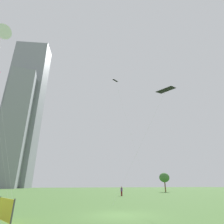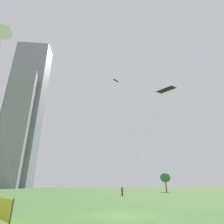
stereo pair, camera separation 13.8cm
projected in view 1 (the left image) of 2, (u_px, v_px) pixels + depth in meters
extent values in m
plane|color=#4C7538|center=(121.00, 215.00, 12.62)|extent=(280.00, 280.00, 0.00)
cylinder|color=maroon|center=(121.00, 194.00, 34.05)|extent=(0.15, 0.15, 0.80)
cylinder|color=maroon|center=(122.00, 194.00, 34.10)|extent=(0.15, 0.15, 0.80)
cylinder|color=#593372|center=(122.00, 190.00, 34.34)|extent=(0.37, 0.37, 0.63)
sphere|color=#997051|center=(122.00, 187.00, 34.50)|extent=(0.22, 0.22, 0.22)
cone|color=white|center=(2.00, 32.00, 33.29)|extent=(3.76, 3.78, 3.17)
cylinder|color=silver|center=(129.00, 130.00, 47.25)|extent=(6.38, 3.71, 30.48)
pyramid|color=black|center=(115.00, 80.00, 53.66)|extent=(1.93, 1.92, 0.97)
cylinder|color=silver|center=(4.00, 127.00, 26.97)|extent=(6.43, 2.47, 19.72)
cylinder|color=silver|center=(146.00, 133.00, 24.94)|extent=(10.89, 3.82, 17.12)
pyramid|color=black|center=(166.00, 90.00, 31.33)|extent=(3.22, 2.14, 1.17)
cylinder|color=brown|center=(165.00, 187.00, 53.46)|extent=(0.32, 0.32, 2.93)
ellipsoid|color=#3D7033|center=(164.00, 178.00, 54.38)|extent=(2.96, 2.96, 2.65)
cube|color=gray|center=(16.00, 126.00, 118.09)|extent=(14.70, 23.37, 74.44)
cube|color=gray|center=(23.00, 108.00, 134.00)|extent=(27.14, 19.43, 109.33)
cylinder|color=#4C4C4C|center=(12.00, 213.00, 9.14)|extent=(0.08, 0.08, 1.29)
cube|color=yellow|center=(5.00, 209.00, 10.07)|extent=(1.20, 2.45, 1.09)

